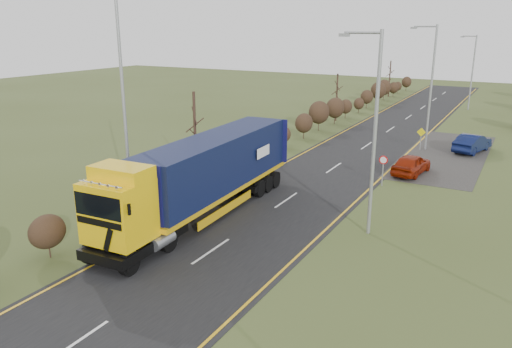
{
  "coord_description": "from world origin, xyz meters",
  "views": [
    {
      "loc": [
        11.96,
        -21.34,
        9.99
      ],
      "look_at": [
        -0.69,
        1.53,
        2.19
      ],
      "focal_mm": 35.0,
      "sensor_mm": 36.0,
      "label": 1
    }
  ],
  "objects_px": {
    "lorry": "(203,173)",
    "car_blue_sedan": "(472,143)",
    "car_red_hatchback": "(411,164)",
    "speed_sign": "(383,165)",
    "streetlight_near": "(373,126)"
  },
  "relations": [
    {
      "from": "lorry",
      "to": "car_blue_sedan",
      "type": "bearing_deg",
      "value": 61.38
    },
    {
      "from": "car_red_hatchback",
      "to": "speed_sign",
      "type": "bearing_deg",
      "value": 81.47
    },
    {
      "from": "car_blue_sedan",
      "to": "lorry",
      "type": "bearing_deg",
      "value": 79.2
    },
    {
      "from": "lorry",
      "to": "car_red_hatchback",
      "type": "relative_size",
      "value": 3.71
    },
    {
      "from": "car_blue_sedan",
      "to": "streetlight_near",
      "type": "distance_m",
      "value": 21.17
    },
    {
      "from": "car_red_hatchback",
      "to": "car_blue_sedan",
      "type": "distance_m",
      "value": 9.4
    },
    {
      "from": "streetlight_near",
      "to": "speed_sign",
      "type": "relative_size",
      "value": 4.85
    },
    {
      "from": "car_red_hatchback",
      "to": "speed_sign",
      "type": "relative_size",
      "value": 2.08
    },
    {
      "from": "lorry",
      "to": "streetlight_near",
      "type": "xyz_separation_m",
      "value": [
        8.36,
        2.07,
        2.99
      ]
    },
    {
      "from": "car_blue_sedan",
      "to": "speed_sign",
      "type": "height_order",
      "value": "speed_sign"
    },
    {
      "from": "streetlight_near",
      "to": "car_blue_sedan",
      "type": "bearing_deg",
      "value": 82.67
    },
    {
      "from": "car_blue_sedan",
      "to": "streetlight_near",
      "type": "relative_size",
      "value": 0.46
    },
    {
      "from": "streetlight_near",
      "to": "speed_sign",
      "type": "bearing_deg",
      "value": 99.73
    },
    {
      "from": "lorry",
      "to": "car_red_hatchback",
      "type": "height_order",
      "value": "lorry"
    },
    {
      "from": "car_red_hatchback",
      "to": "streetlight_near",
      "type": "distance_m",
      "value": 12.48
    }
  ]
}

